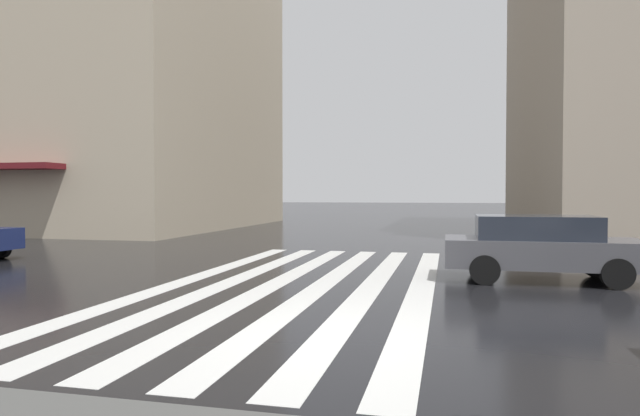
% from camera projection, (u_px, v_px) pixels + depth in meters
% --- Properties ---
extents(ground_plane, '(220.00, 220.00, 0.00)m').
position_uv_depth(ground_plane, '(335.00, 335.00, 7.27)').
color(ground_plane, black).
extents(zebra_crossing, '(13.00, 5.50, 0.01)m').
position_uv_depth(zebra_crossing, '(301.00, 283.00, 11.52)').
color(zebra_crossing, silver).
rests_on(zebra_crossing, ground_plane).
extents(haussmann_block_mid, '(18.41, 26.62, 25.61)m').
position_uv_depth(haussmann_block_mid, '(27.00, 16.00, 32.76)').
color(haussmann_block_mid, tan).
rests_on(haussmann_block_mid, ground_plane).
extents(car_dark_grey, '(1.85, 4.10, 1.41)m').
position_uv_depth(car_dark_grey, '(541.00, 246.00, 11.83)').
color(car_dark_grey, '#4C4C51').
rests_on(car_dark_grey, ground_plane).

